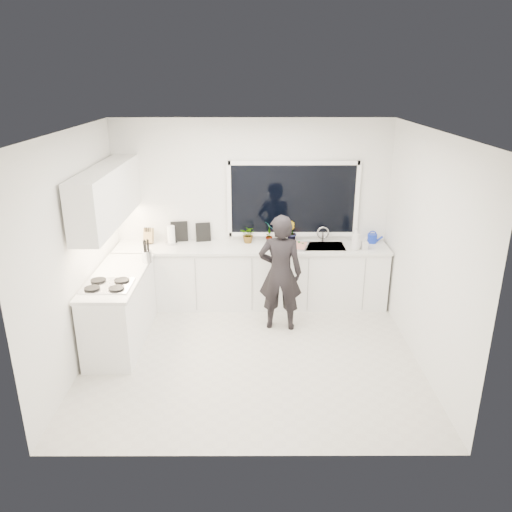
{
  "coord_description": "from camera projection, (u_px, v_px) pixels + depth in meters",
  "views": [
    {
      "loc": [
        0.04,
        -5.38,
        3.25
      ],
      "look_at": [
        0.06,
        0.4,
        1.15
      ],
      "focal_mm": 35.0,
      "sensor_mm": 36.0,
      "label": 1
    }
  ],
  "objects": [
    {
      "name": "person",
      "position": [
        280.0,
        273.0,
        6.58
      ],
      "size": [
        0.61,
        0.44,
        1.59
      ],
      "primitive_type": "imported",
      "rotation": [
        0.0,
        0.0,
        3.04
      ],
      "color": "black",
      "rests_on": "floor"
    },
    {
      "name": "utensil_crock",
      "position": [
        147.0,
        256.0,
        6.58
      ],
      "size": [
        0.17,
        0.17,
        0.16
      ],
      "primitive_type": "cylinder",
      "rotation": [
        0.0,
        0.0,
        -0.4
      ],
      "color": "silver",
      "rests_on": "countertop_left"
    },
    {
      "name": "faucet",
      "position": [
        323.0,
        235.0,
        7.37
      ],
      "size": [
        0.03,
        0.03,
        0.22
      ],
      "primitive_type": "cylinder",
      "color": "silver",
      "rests_on": "countertop_back"
    },
    {
      "name": "wall_back",
      "position": [
        252.0,
        212.0,
        7.36
      ],
      "size": [
        4.0,
        0.02,
        2.7
      ],
      "primitive_type": "cube",
      "color": "white",
      "rests_on": "ground"
    },
    {
      "name": "soap_bottles",
      "position": [
        358.0,
        239.0,
        7.03
      ],
      "size": [
        0.25,
        0.15,
        0.33
      ],
      "color": "#D8BF66",
      "rests_on": "countertop_back"
    },
    {
      "name": "upper_cabinets",
      "position": [
        107.0,
        195.0,
        6.19
      ],
      "size": [
        0.34,
        2.1,
        0.7
      ],
      "primitive_type": "cube",
      "color": "white",
      "rests_on": "wall_left"
    },
    {
      "name": "countertop_back",
      "position": [
        252.0,
        248.0,
        7.21
      ],
      "size": [
        3.94,
        0.62,
        0.04
      ],
      "primitive_type": "cube",
      "color": "silver",
      "rests_on": "base_cabinets_back"
    },
    {
      "name": "stovetop",
      "position": [
        107.0,
        285.0,
        5.85
      ],
      "size": [
        0.56,
        0.48,
        0.03
      ],
      "primitive_type": "cube",
      "color": "black",
      "rests_on": "countertop_left"
    },
    {
      "name": "floor",
      "position": [
        251.0,
        355.0,
        6.17
      ],
      "size": [
        4.0,
        3.5,
        0.02
      ],
      "primitive_type": "cube",
      "color": "beige",
      "rests_on": "ground"
    },
    {
      "name": "knife_block",
      "position": [
        149.0,
        236.0,
        7.31
      ],
      "size": [
        0.14,
        0.11,
        0.22
      ],
      "primitive_type": "cube",
      "rotation": [
        0.0,
        0.0,
        -0.1
      ],
      "color": "#9B7948",
      "rests_on": "countertop_back"
    },
    {
      "name": "ceiling",
      "position": [
        251.0,
        130.0,
        5.24
      ],
      "size": [
        4.0,
        3.5,
        0.02
      ],
      "primitive_type": "cube",
      "color": "white",
      "rests_on": "wall_back"
    },
    {
      "name": "base_cabinets_left",
      "position": [
        120.0,
        310.0,
        6.34
      ],
      "size": [
        0.58,
        1.6,
        0.88
      ],
      "primitive_type": "cube",
      "color": "white",
      "rests_on": "floor"
    },
    {
      "name": "countertop_left",
      "position": [
        117.0,
        276.0,
        6.19
      ],
      "size": [
        0.62,
        1.6,
        0.04
      ],
      "primitive_type": "cube",
      "color": "silver",
      "rests_on": "base_cabinets_left"
    },
    {
      "name": "watering_can",
      "position": [
        372.0,
        238.0,
        7.35
      ],
      "size": [
        0.17,
        0.17,
        0.13
      ],
      "primitive_type": "cylinder",
      "rotation": [
        0.0,
        0.0,
        0.25
      ],
      "color": "#122CB0",
      "rests_on": "countertop_back"
    },
    {
      "name": "window",
      "position": [
        293.0,
        199.0,
        7.26
      ],
      "size": [
        1.8,
        0.02,
        1.0
      ],
      "primitive_type": "cube",
      "color": "black",
      "rests_on": "wall_back"
    },
    {
      "name": "picture_frame_small",
      "position": [
        179.0,
        231.0,
        7.39
      ],
      "size": [
        0.25,
        0.05,
        0.3
      ],
      "primitive_type": "cube",
      "rotation": [
        0.0,
        0.0,
        0.13
      ],
      "color": "black",
      "rests_on": "countertop_back"
    },
    {
      "name": "base_cabinets_back",
      "position": [
        252.0,
        277.0,
        7.38
      ],
      "size": [
        3.92,
        0.58,
        0.88
      ],
      "primitive_type": "cube",
      "color": "white",
      "rests_on": "floor"
    },
    {
      "name": "pizza_tray",
      "position": [
        290.0,
        246.0,
        7.18
      ],
      "size": [
        0.58,
        0.49,
        0.03
      ],
      "primitive_type": "cube",
      "rotation": [
        0.0,
        0.0,
        -0.25
      ],
      "color": "#B1B1B5",
      "rests_on": "countertop_back"
    },
    {
      "name": "picture_frame_large",
      "position": [
        203.0,
        232.0,
        7.39
      ],
      "size": [
        0.22,
        0.07,
        0.28
      ],
      "primitive_type": "cube",
      "rotation": [
        0.0,
        0.0,
        0.21
      ],
      "color": "black",
      "rests_on": "countertop_back"
    },
    {
      "name": "pizza",
      "position": [
        290.0,
        245.0,
        7.18
      ],
      "size": [
        0.53,
        0.43,
        0.01
      ],
      "primitive_type": "cube",
      "rotation": [
        0.0,
        0.0,
        -0.25
      ],
      "color": "red",
      "rests_on": "pizza_tray"
    },
    {
      "name": "sink",
      "position": [
        324.0,
        249.0,
        7.24
      ],
      "size": [
        0.58,
        0.42,
        0.14
      ],
      "primitive_type": "cube",
      "color": "silver",
      "rests_on": "countertop_back"
    },
    {
      "name": "herb_plants",
      "position": [
        266.0,
        233.0,
        7.32
      ],
      "size": [
        0.87,
        0.27,
        0.32
      ],
      "color": "#26662D",
      "rests_on": "countertop_back"
    },
    {
      "name": "wall_left",
      "position": [
        76.0,
        252.0,
        5.7
      ],
      "size": [
        0.02,
        3.5,
        2.7
      ],
      "primitive_type": "cube",
      "color": "white",
      "rests_on": "ground"
    },
    {
      "name": "paper_towel_roll",
      "position": [
        171.0,
        236.0,
        7.26
      ],
      "size": [
        0.12,
        0.12,
        0.26
      ],
      "primitive_type": "cylinder",
      "rotation": [
        0.0,
        0.0,
        -0.12
      ],
      "color": "white",
      "rests_on": "countertop_back"
    },
    {
      "name": "wall_right",
      "position": [
        426.0,
        251.0,
        5.71
      ],
      "size": [
        0.02,
        3.5,
        2.7
      ],
      "primitive_type": "cube",
      "color": "white",
      "rests_on": "ground"
    }
  ]
}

